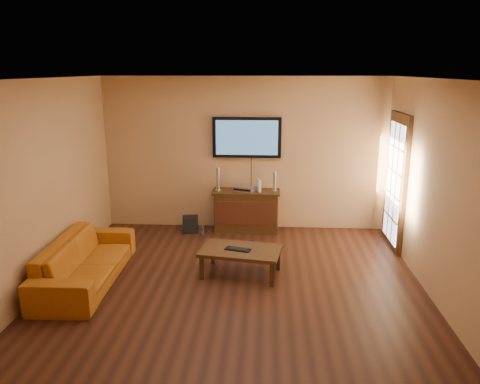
# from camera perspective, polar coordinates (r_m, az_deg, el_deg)

# --- Properties ---
(ground_plane) EXTENTS (5.00, 5.00, 0.00)m
(ground_plane) POSITION_cam_1_polar(r_m,az_deg,el_deg) (6.35, -0.64, -11.51)
(ground_plane) COLOR black
(ground_plane) RESTS_ON ground
(room_walls) EXTENTS (5.00, 5.00, 5.00)m
(room_walls) POSITION_cam_1_polar(r_m,az_deg,el_deg) (6.42, -0.29, 4.68)
(room_walls) COLOR tan
(room_walls) RESTS_ON ground
(french_door) EXTENTS (0.07, 1.02, 2.22)m
(french_door) POSITION_cam_1_polar(r_m,az_deg,el_deg) (7.86, 18.43, 1.05)
(french_door) COLOR #38200C
(french_door) RESTS_ON ground
(media_console) EXTENTS (1.18, 0.45, 0.74)m
(media_console) POSITION_cam_1_polar(r_m,az_deg,el_deg) (8.32, 0.75, -2.29)
(media_console) COLOR #38200C
(media_console) RESTS_ON ground
(television) EXTENTS (1.20, 0.08, 0.71)m
(television) POSITION_cam_1_polar(r_m,az_deg,el_deg) (8.22, 0.84, 6.67)
(television) COLOR black
(television) RESTS_ON ground
(coffee_table) EXTENTS (1.19, 0.83, 0.38)m
(coffee_table) POSITION_cam_1_polar(r_m,az_deg,el_deg) (6.58, 0.09, -7.36)
(coffee_table) COLOR #38200C
(coffee_table) RESTS_ON ground
(sofa) EXTENTS (0.66, 2.09, 0.81)m
(sofa) POSITION_cam_1_polar(r_m,az_deg,el_deg) (6.67, -18.36, -7.16)
(sofa) COLOR #AD5C13
(sofa) RESTS_ON ground
(speaker_left) EXTENTS (0.11, 0.11, 0.40)m
(speaker_left) POSITION_cam_1_polar(r_m,az_deg,el_deg) (8.22, -2.70, 1.46)
(speaker_left) COLOR silver
(speaker_left) RESTS_ON media_console
(speaker_right) EXTENTS (0.09, 0.09, 0.34)m
(speaker_right) POSITION_cam_1_polar(r_m,az_deg,el_deg) (8.21, 4.24, 1.21)
(speaker_right) COLOR silver
(speaker_right) RESTS_ON media_console
(av_receiver) EXTENTS (0.43, 0.37, 0.08)m
(av_receiver) POSITION_cam_1_polar(r_m,az_deg,el_deg) (8.22, 0.58, 0.45)
(av_receiver) COLOR silver
(av_receiver) RESTS_ON media_console
(game_console) EXTENTS (0.09, 0.16, 0.21)m
(game_console) POSITION_cam_1_polar(r_m,az_deg,el_deg) (8.17, 2.31, 0.81)
(game_console) COLOR white
(game_console) RESTS_ON media_console
(subwoofer) EXTENTS (0.31, 0.31, 0.27)m
(subwoofer) POSITION_cam_1_polar(r_m,az_deg,el_deg) (8.39, -6.06, -3.92)
(subwoofer) COLOR black
(subwoofer) RESTS_ON ground
(bottle) EXTENTS (0.07, 0.07, 0.21)m
(bottle) POSITION_cam_1_polar(r_m,az_deg,el_deg) (8.10, -4.62, -4.84)
(bottle) COLOR white
(bottle) RESTS_ON ground
(keyboard) EXTENTS (0.38, 0.23, 0.02)m
(keyboard) POSITION_cam_1_polar(r_m,az_deg,el_deg) (6.54, -0.26, -6.98)
(keyboard) COLOR black
(keyboard) RESTS_ON coffee_table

